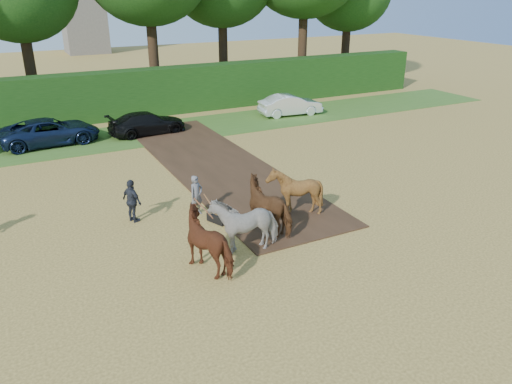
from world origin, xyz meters
TOP-DOWN VIEW (x-y plane):
  - ground at (0.00, 0.00)m, footprint 120.00×120.00m
  - earth_strip at (1.50, 7.00)m, footprint 4.50×17.00m
  - grass_verge at (0.00, 14.00)m, footprint 50.00×5.00m
  - hedgerow at (0.00, 18.50)m, footprint 46.00×1.60m
  - spectator_far at (-3.55, 2.82)m, footprint 0.74×1.02m
  - plough_team at (-0.17, -0.33)m, footprint 6.10×5.28m
  - parked_cars at (-3.90, 14.15)m, footprint 29.46×2.84m

SIDE VIEW (x-z plane):
  - ground at x=0.00m, z-range 0.00..0.00m
  - grass_verge at x=0.00m, z-range 0.00..0.03m
  - earth_strip at x=1.50m, z-range 0.00..0.05m
  - parked_cars at x=-3.90m, z-range -0.03..1.39m
  - spectator_far at x=-3.55m, z-range 0.00..1.61m
  - plough_team at x=-0.17m, z-range -0.01..1.83m
  - hedgerow at x=0.00m, z-range 0.00..3.00m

